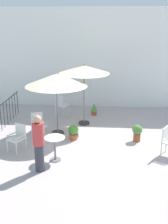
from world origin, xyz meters
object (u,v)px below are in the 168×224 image
object	(u,v)px
patio_umbrella_0	(84,70)
patio_chair_0	(18,136)
patio_chair_1	(61,104)
potted_plant_0	(137,132)
patio_umbrella_1	(56,80)
patio_chair_2	(37,123)
patio_chair_3	(168,139)
standing_person	(39,143)
potted_plant_3	(94,109)
potted_plant_2	(73,132)
cafe_table_0	(55,145)

from	to	relation	value
patio_umbrella_0	patio_chair_0	bearing A→B (deg)	-126.85
patio_chair_1	potted_plant_0	xyz separation A→B (m)	(3.07, -2.50, -0.22)
patio_umbrella_0	patio_umbrella_1	distance (m)	1.45
patio_chair_1	potted_plant_0	distance (m)	3.97
patio_chair_0	patio_chair_2	xyz separation A→B (m)	(0.34, 1.23, 0.00)
patio_chair_3	standing_person	xyz separation A→B (m)	(-3.78, -1.24, 0.31)
potted_plant_3	standing_person	world-z (taller)	standing_person
potted_plant_2	standing_person	distance (m)	2.42
standing_person	patio_chair_3	bearing A→B (deg)	18.12
cafe_table_0	patio_chair_3	distance (m)	3.51
patio_chair_3	potted_plant_0	bearing A→B (deg)	129.19
patio_umbrella_0	potted_plant_3	size ratio (longest dim) A/B	4.49
cafe_table_0	patio_chair_2	size ratio (longest dim) A/B	0.86
potted_plant_0	potted_plant_2	xyz separation A→B (m)	(-2.24, -0.02, -0.06)
patio_chair_1	standing_person	world-z (taller)	standing_person
patio_chair_0	potted_plant_2	xyz separation A→B (m)	(1.69, 1.00, -0.22)
patio_umbrella_0	potted_plant_2	world-z (taller)	patio_umbrella_0
patio_chair_1	potted_plant_2	world-z (taller)	patio_chair_1
patio_chair_3	potted_plant_3	size ratio (longest dim) A/B	1.69
patio_chair_3	potted_plant_3	xyz separation A→B (m)	(-2.46, 3.79, -0.25)
patio_umbrella_1	potted_plant_3	distance (m)	3.16
patio_umbrella_0	potted_plant_3	bearing A→B (deg)	73.01
patio_chair_0	standing_person	bearing A→B (deg)	-51.60
patio_umbrella_1	potted_plant_3	bearing A→B (deg)	61.25
patio_chair_0	standing_person	world-z (taller)	standing_person
patio_umbrella_0	cafe_table_0	world-z (taller)	patio_umbrella_0
patio_umbrella_1	patio_chair_0	distance (m)	2.37
cafe_table_0	potted_plant_0	xyz separation A→B (m)	(2.62, 1.62, -0.17)
cafe_table_0	potted_plant_0	bearing A→B (deg)	31.65
patio_chair_1	patio_chair_3	size ratio (longest dim) A/B	1.06
cafe_table_0	standing_person	world-z (taller)	standing_person
patio_umbrella_1	potted_plant_0	distance (m)	3.38
patio_chair_3	potted_plant_3	world-z (taller)	patio_chair_3
patio_chair_0	patio_chair_2	size ratio (longest dim) A/B	1.01
cafe_table_0	patio_chair_0	bearing A→B (deg)	155.70
standing_person	potted_plant_3	bearing A→B (deg)	75.23
patio_chair_1	standing_person	xyz separation A→B (m)	(0.13, -4.77, 0.29)
patio_chair_0	patio_umbrella_1	bearing A→B (deg)	54.72
patio_umbrella_1	patio_chair_1	world-z (taller)	patio_umbrella_1
potted_plant_0	potted_plant_3	xyz separation A→B (m)	(-1.62, 2.76, -0.05)
potted_plant_0	potted_plant_3	size ratio (longest dim) A/B	1.10
patio_chair_3	patio_chair_0	bearing A→B (deg)	179.94
patio_umbrella_1	patio_chair_0	bearing A→B (deg)	-125.28
patio_chair_0	cafe_table_0	bearing A→B (deg)	-24.30
patio_chair_1	standing_person	bearing A→B (deg)	-88.48
patio_chair_0	standing_person	size ratio (longest dim) A/B	0.53
patio_chair_2	potted_plant_0	distance (m)	3.60
patio_chair_2	potted_plant_2	size ratio (longest dim) A/B	1.62
potted_plant_3	patio_chair_2	bearing A→B (deg)	-127.63
patio_chair_0	patio_chair_1	xyz separation A→B (m)	(0.86, 3.53, 0.06)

